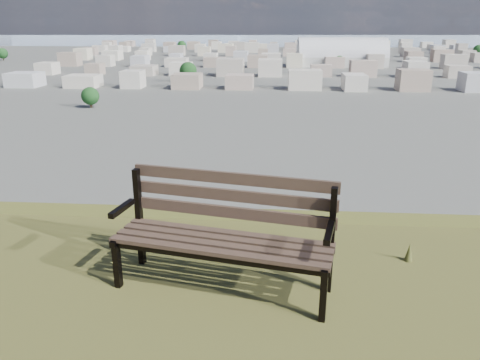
{
  "coord_description": "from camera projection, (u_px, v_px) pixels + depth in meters",
  "views": [
    {
      "loc": [
        1.11,
        -0.85,
        27.14
      ],
      "look_at": [
        0.7,
        4.57,
        25.3
      ],
      "focal_mm": 35.0,
      "sensor_mm": 36.0,
      "label": 1
    }
  ],
  "objects": [
    {
      "name": "park_bench",
      "position": [
        225.0,
        227.0,
        3.87
      ],
      "size": [
        1.88,
        0.93,
        0.94
      ],
      "rotation": [
        0.0,
        0.0,
        -0.21
      ],
      "color": "#49332A",
      "rests_on": "hilltop_mesa"
    },
    {
      "name": "arena",
      "position": [
        341.0,
        57.0,
        299.31
      ],
      "size": [
        56.59,
        26.16,
        23.43
      ],
      "rotation": [
        0.0,
        0.0,
        0.05
      ],
      "color": "#B4B4B0",
      "rests_on": "ground"
    },
    {
      "name": "city_blocks",
      "position": [
        275.0,
        52.0,
        380.95
      ],
      "size": [
        395.0,
        361.0,
        7.0
      ],
      "color": "beige",
      "rests_on": "ground"
    },
    {
      "name": "city_trees",
      "position": [
        235.0,
        57.0,
        311.17
      ],
      "size": [
        406.52,
        387.2,
        9.98
      ],
      "color": "#302518",
      "rests_on": "ground"
    },
    {
      "name": "bay_water",
      "position": [
        276.0,
        37.0,
        859.47
      ],
      "size": [
        2400.0,
        700.0,
        0.12
      ],
      "primitive_type": "cube",
      "color": "#8A9CB0",
      "rests_on": "ground"
    },
    {
      "name": "far_hills",
      "position": [
        256.0,
        22.0,
        1330.57
      ],
      "size": [
        2050.0,
        340.0,
        60.0
      ],
      "color": "#9DADC3",
      "rests_on": "ground"
    }
  ]
}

